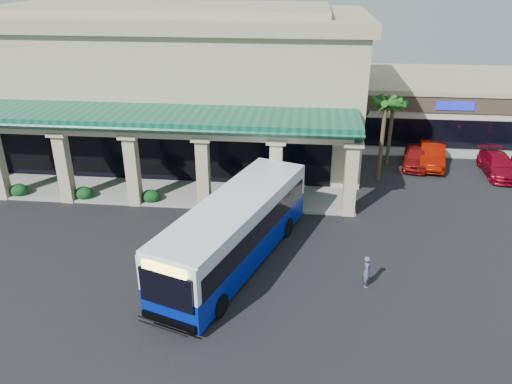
# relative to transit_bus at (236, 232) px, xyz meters

# --- Properties ---
(ground) EXTENTS (110.00, 110.00, 0.00)m
(ground) POSITION_rel_transit_bus_xyz_m (0.09, 1.00, -1.78)
(ground) COLOR black
(main_building) EXTENTS (30.80, 14.80, 11.35)m
(main_building) POSITION_rel_transit_bus_xyz_m (-7.91, 17.00, 3.90)
(main_building) COLOR #C1AF8A
(main_building) RESTS_ON ground
(arcade) EXTENTS (30.00, 6.20, 5.70)m
(arcade) POSITION_rel_transit_bus_xyz_m (-7.91, 7.80, 1.07)
(arcade) COLOR #0D4E39
(arcade) RESTS_ON ground
(strip_mall) EXTENTS (22.50, 12.50, 4.90)m
(strip_mall) POSITION_rel_transit_bus_xyz_m (18.09, 25.00, 0.67)
(strip_mall) COLOR beige
(strip_mall) RESTS_ON ground
(palm_0) EXTENTS (2.40, 2.40, 6.60)m
(palm_0) POSITION_rel_transit_bus_xyz_m (8.59, 12.00, 1.52)
(palm_0) COLOR #184C14
(palm_0) RESTS_ON ground
(palm_1) EXTENTS (2.40, 2.40, 5.80)m
(palm_1) POSITION_rel_transit_bus_xyz_m (9.59, 15.00, 1.12)
(palm_1) COLOR #184C14
(palm_1) RESTS_ON ground
(broadleaf_tree) EXTENTS (2.60, 2.60, 4.81)m
(broadleaf_tree) POSITION_rel_transit_bus_xyz_m (7.59, 20.00, 0.63)
(broadleaf_tree) COLOR #0B3411
(broadleaf_tree) RESTS_ON ground
(transit_bus) EXTENTS (6.97, 13.01, 3.56)m
(transit_bus) POSITION_rel_transit_bus_xyz_m (0.00, 0.00, 0.00)
(transit_bus) COLOR #031A98
(transit_bus) RESTS_ON ground
(pedestrian) EXTENTS (0.43, 0.62, 1.63)m
(pedestrian) POSITION_rel_transit_bus_xyz_m (6.49, -1.42, -0.97)
(pedestrian) COLOR #49526F
(pedestrian) RESTS_ON ground
(car_silver) EXTENTS (2.75, 4.83, 1.55)m
(car_silver) POSITION_rel_transit_bus_xyz_m (11.69, 14.88, -1.00)
(car_silver) COLOR maroon
(car_silver) RESTS_ON ground
(car_white) EXTENTS (2.68, 5.34, 1.68)m
(car_white) POSITION_rel_transit_bus_xyz_m (12.93, 15.19, -0.94)
(car_white) COLOR #860E01
(car_white) RESTS_ON ground
(car_red) EXTENTS (2.17, 5.15, 1.48)m
(car_red) POSITION_rel_transit_bus_xyz_m (17.42, 13.86, -1.04)
(car_red) COLOR maroon
(car_red) RESTS_ON ground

